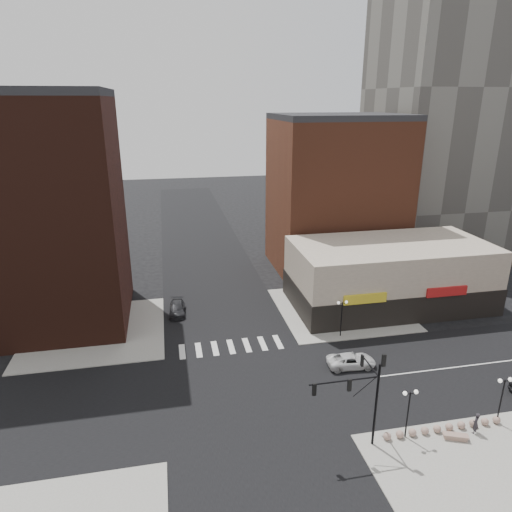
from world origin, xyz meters
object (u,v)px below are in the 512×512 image
object	(u,v)px
stone_bench	(455,437)
white_suv	(351,361)
street_lamp_se_a	(409,402)
traffic_signal	(363,388)
street_lamp_ne	(342,309)
pedestrian	(476,423)
dark_sedan_north	(177,308)
street_lamp_se_b	(503,389)

from	to	relation	value
stone_bench	white_suv	bearing A→B (deg)	130.69
street_lamp_se_a	stone_bench	world-z (taller)	street_lamp_se_a
traffic_signal	white_suv	size ratio (longest dim) A/B	1.65
street_lamp_se_a	street_lamp_ne	xyz separation A→B (m)	(1.00, 16.00, 0.00)
white_suv	street_lamp_se_a	bearing A→B (deg)	-175.16
street_lamp_ne	pedestrian	xyz separation A→B (m)	(4.52, -16.64, -2.29)
street_lamp_se_a	dark_sedan_north	distance (m)	30.31
street_lamp_ne	pedestrian	distance (m)	17.40
white_suv	pedestrian	world-z (taller)	pedestrian
white_suv	stone_bench	world-z (taller)	white_suv
traffic_signal	dark_sedan_north	xyz separation A→B (m)	(-12.57, 25.23, -4.31)
traffic_signal	pedestrian	bearing A→B (deg)	-5.01
traffic_signal	pedestrian	world-z (taller)	traffic_signal
stone_bench	street_lamp_se_a	bearing A→B (deg)	-173.56
white_suv	stone_bench	distance (m)	11.80
street_lamp_se_b	street_lamp_se_a	bearing A→B (deg)	180.00
street_lamp_se_b	pedestrian	xyz separation A→B (m)	(-2.48, -0.64, -2.29)
traffic_signal	street_lamp_ne	distance (m)	16.62
pedestrian	stone_bench	distance (m)	2.03
white_suv	dark_sedan_north	bearing A→B (deg)	50.51
white_suv	dark_sedan_north	xyz separation A→B (m)	(-16.16, 15.23, -0.00)
street_lamp_se_a	pedestrian	world-z (taller)	street_lamp_se_a
street_lamp_se_a	stone_bench	bearing A→B (deg)	-15.40
street_lamp_ne	pedestrian	size ratio (longest dim) A/B	2.36
dark_sedan_north	stone_bench	xyz separation A→B (m)	(19.97, -26.40, -0.30)
street_lamp_se_b	white_suv	bearing A→B (deg)	128.83
traffic_signal	white_suv	world-z (taller)	traffic_signal
white_suv	pedestrian	distance (m)	12.22
stone_bench	street_lamp_ne	bearing A→B (deg)	120.64
traffic_signal	street_lamp_se_a	xyz separation A→B (m)	(3.76, -0.17, -1.67)
street_lamp_ne	traffic_signal	bearing A→B (deg)	-106.75
street_lamp_se_b	white_suv	size ratio (longest dim) A/B	0.88
traffic_signal	street_lamp_se_b	size ratio (longest dim) A/B	1.87
white_suv	pedestrian	size ratio (longest dim) A/B	2.67
dark_sedan_north	pedestrian	xyz separation A→B (m)	(21.85, -26.04, 0.35)
street_lamp_se_a	traffic_signal	bearing A→B (deg)	177.43
street_lamp_se_b	white_suv	world-z (taller)	street_lamp_se_b
street_lamp_ne	stone_bench	bearing A→B (deg)	-81.21
pedestrian	street_lamp_se_a	bearing A→B (deg)	-36.10
street_lamp_se_a	pedestrian	xyz separation A→B (m)	(5.52, -0.64, -2.29)
traffic_signal	white_suv	bearing A→B (deg)	70.28
street_lamp_se_b	stone_bench	distance (m)	5.36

